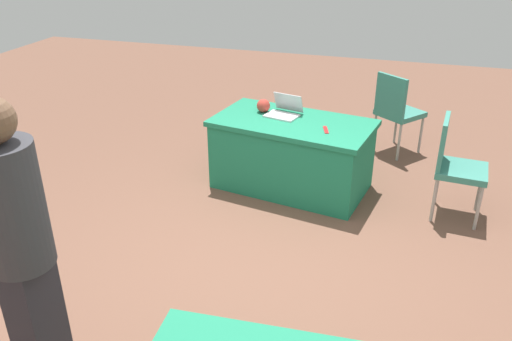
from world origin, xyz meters
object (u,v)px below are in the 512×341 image
chair_aisle (397,108)px  scissors_red (326,130)px  yarn_ball (263,106)px  table_foreground (292,154)px  person_attendee_standing (19,241)px  laptop_silver (284,112)px  chair_tucked_right (455,162)px

chair_aisle → scissors_red: (0.60, 1.35, 0.18)m
yarn_ball → scissors_red: bearing=156.0°
table_foreground → person_attendee_standing: (0.80, 2.91, 0.66)m
person_attendee_standing → scissors_red: 3.00m
person_attendee_standing → laptop_silver: size_ratio=4.81×
table_foreground → yarn_ball: size_ratio=12.21×
chair_tucked_right → chair_aisle: 1.44m
chair_tucked_right → scissors_red: chair_tucked_right is taller
table_foreground → laptop_silver: bearing=-45.1°
laptop_silver → yarn_ball: 0.23m
chair_tucked_right → laptop_silver: 1.70m
chair_aisle → laptop_silver: 1.53m
table_foreground → yarn_ball: yarn_ball is taller
chair_tucked_right → yarn_ball: chair_tucked_right is taller
chair_aisle → laptop_silver: chair_aisle is taller
chair_tucked_right → scissors_red: 1.20m
laptop_silver → yarn_ball: size_ratio=2.74×
chair_tucked_right → scissors_red: (1.19, 0.03, 0.19)m
laptop_silver → chair_tucked_right: bearing=-174.6°
table_foreground → person_attendee_standing: size_ratio=0.93×
chair_aisle → yarn_ball: bearing=-103.6°
person_attendee_standing → yarn_ball: size_ratio=13.17×
chair_aisle → scissors_red: size_ratio=5.35×
chair_aisle → yarn_ball: size_ratio=6.98×
chair_aisle → person_attendee_standing: (1.76, 4.10, 0.47)m
laptop_silver → scissors_red: (-0.48, 0.28, -0.04)m
chair_aisle → person_attendee_standing: person_attendee_standing is taller
chair_tucked_right → person_attendee_standing: (2.35, 2.79, 0.48)m
person_attendee_standing → scissors_red: (-1.16, -2.76, -0.29)m
yarn_ball → table_foreground: bearing=155.4°
yarn_ball → scissors_red: 0.78m
person_attendee_standing → chair_tucked_right: bearing=138.4°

